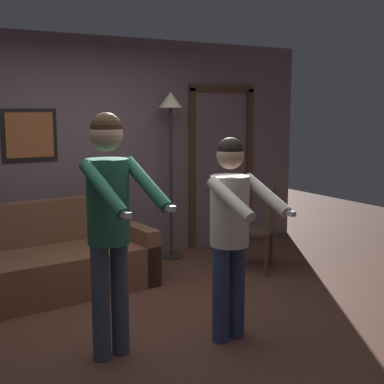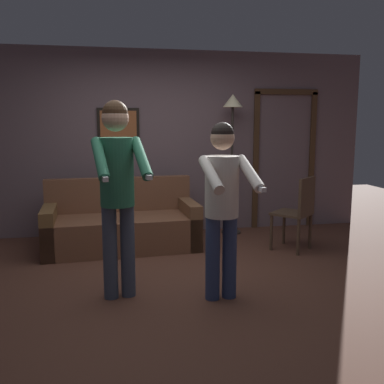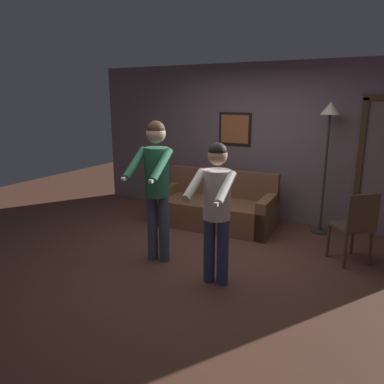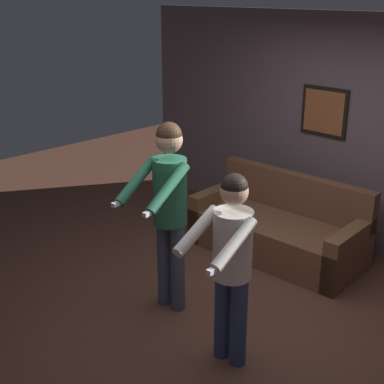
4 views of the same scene
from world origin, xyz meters
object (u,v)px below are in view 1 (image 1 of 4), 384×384
at_px(person_standing_right, 231,222).
at_px(dining_chair_distant, 261,225).
at_px(torchiere_lamp, 171,127).
at_px(person_standing_left, 110,212).
at_px(couch, 54,264).

relative_size(person_standing_right, dining_chair_distant, 1.71).
relative_size(torchiere_lamp, dining_chair_distant, 2.13).
height_order(person_standing_left, dining_chair_distant, person_standing_left).
bearing_deg(dining_chair_distant, couch, 166.34).
xyz_separation_m(person_standing_right, dining_chair_distant, (1.30, 1.28, -0.42)).
bearing_deg(person_standing_left, dining_chair_distant, 26.14).
xyz_separation_m(torchiere_lamp, person_standing_left, (-1.63, -2.09, -0.50)).
distance_m(torchiere_lamp, dining_chair_distant, 1.56).
height_order(torchiere_lamp, person_standing_right, torchiere_lamp).
distance_m(torchiere_lamp, person_standing_left, 2.69).
height_order(couch, person_standing_left, person_standing_left).
distance_m(person_standing_right, dining_chair_distant, 1.87).
distance_m(person_standing_left, person_standing_right, 0.93).
xyz_separation_m(couch, dining_chair_distant, (2.15, -0.52, 0.25)).
relative_size(couch, person_standing_right, 1.23).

